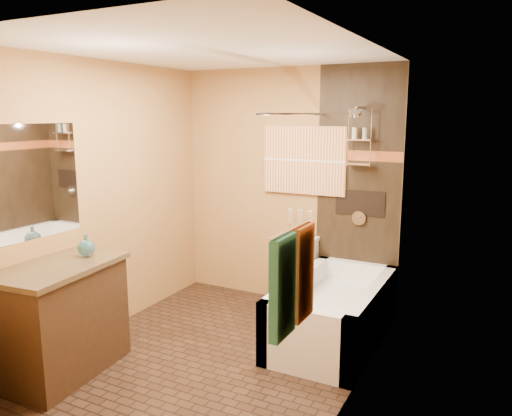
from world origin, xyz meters
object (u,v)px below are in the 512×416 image
Objects in this scene: toilet at (293,275)px; sunset_painting at (304,160)px; bathtub at (333,317)px; vanity at (60,319)px.

sunset_painting is at bearing 88.98° from toilet.
toilet is at bearing 141.99° from bathtub.
toilet reaches higher than bathtub.
sunset_painting is at bearing 129.61° from bathtub.
sunset_painting reaches higher than bathtub.
sunset_painting is 1.19m from toilet.
vanity is at bearing -138.57° from bathtub.
bathtub is 1.42× the size of vanity.
vanity reaches higher than bathtub.
bathtub is at bearing 36.06° from vanity.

